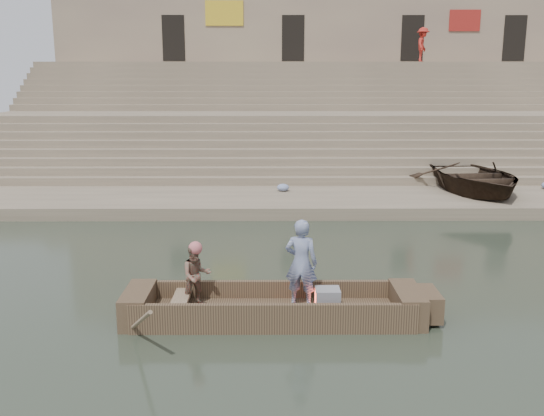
{
  "coord_description": "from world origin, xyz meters",
  "views": [
    {
      "loc": [
        -3.43,
        -12.61,
        4.58
      ],
      "look_at": [
        -3.35,
        1.63,
        1.4
      ],
      "focal_mm": 39.87,
      "sensor_mm": 36.0,
      "label": 1
    }
  ],
  "objects_px": {
    "rowing_man": "(196,275)",
    "pedestrian": "(423,45)",
    "main_rowboat": "(273,314)",
    "standing_man": "(301,263)",
    "television": "(327,299)",
    "beached_rowboat": "(474,177)"
  },
  "relations": [
    {
      "from": "main_rowboat",
      "to": "television",
      "type": "relative_size",
      "value": 10.87
    },
    {
      "from": "rowing_man",
      "to": "television",
      "type": "distance_m",
      "value": 2.52
    },
    {
      "from": "main_rowboat",
      "to": "beached_rowboat",
      "type": "distance_m",
      "value": 12.95
    },
    {
      "from": "rowing_man",
      "to": "pedestrian",
      "type": "xyz_separation_m",
      "value": [
        9.94,
        23.67,
        5.32
      ]
    },
    {
      "from": "main_rowboat",
      "to": "rowing_man",
      "type": "relative_size",
      "value": 4.16
    },
    {
      "from": "rowing_man",
      "to": "television",
      "type": "xyz_separation_m",
      "value": [
        2.48,
        -0.2,
        -0.4
      ]
    },
    {
      "from": "rowing_man",
      "to": "pedestrian",
      "type": "height_order",
      "value": "pedestrian"
    },
    {
      "from": "standing_man",
      "to": "beached_rowboat",
      "type": "bearing_deg",
      "value": -108.91
    },
    {
      "from": "standing_man",
      "to": "rowing_man",
      "type": "distance_m",
      "value": 2.01
    },
    {
      "from": "television",
      "to": "beached_rowboat",
      "type": "xyz_separation_m",
      "value": [
        6.3,
        10.65,
        0.53
      ]
    },
    {
      "from": "beached_rowboat",
      "to": "television",
      "type": "bearing_deg",
      "value": -126.8
    },
    {
      "from": "standing_man",
      "to": "beached_rowboat",
      "type": "xyz_separation_m",
      "value": [
        6.79,
        10.46,
        -0.12
      ]
    },
    {
      "from": "beached_rowboat",
      "to": "pedestrian",
      "type": "height_order",
      "value": "pedestrian"
    },
    {
      "from": "main_rowboat",
      "to": "pedestrian",
      "type": "height_order",
      "value": "pedestrian"
    },
    {
      "from": "rowing_man",
      "to": "standing_man",
      "type": "bearing_deg",
      "value": -20.67
    },
    {
      "from": "standing_man",
      "to": "rowing_man",
      "type": "bearing_deg",
      "value": 13.81
    },
    {
      "from": "main_rowboat",
      "to": "rowing_man",
      "type": "distance_m",
      "value": 1.64
    },
    {
      "from": "standing_man",
      "to": "television",
      "type": "relative_size",
      "value": 3.7
    },
    {
      "from": "main_rowboat",
      "to": "standing_man",
      "type": "height_order",
      "value": "standing_man"
    },
    {
      "from": "television",
      "to": "beached_rowboat",
      "type": "bearing_deg",
      "value": 59.37
    },
    {
      "from": "main_rowboat",
      "to": "rowing_man",
      "type": "height_order",
      "value": "rowing_man"
    },
    {
      "from": "beached_rowboat",
      "to": "standing_man",
      "type": "bearing_deg",
      "value": -129.15
    }
  ]
}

